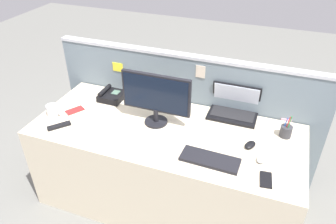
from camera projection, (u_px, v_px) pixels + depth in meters
ground_plane at (166, 198)px, 2.79m from camera, size 10.00×10.00×0.00m
desk at (166, 166)px, 2.58m from camera, size 1.99×0.83×0.74m
cubicle_divider at (184, 115)px, 2.83m from camera, size 2.27×0.08×1.15m
desktop_monitor at (156, 96)px, 2.34m from camera, size 0.52×0.17×0.40m
laptop at (234, 107)px, 2.52m from camera, size 0.37×0.24×0.24m
desk_phone at (111, 96)px, 2.73m from camera, size 0.19×0.20×0.09m
keyboard_main at (210, 159)px, 2.09m from camera, size 0.39×0.16×0.02m
computer_mouse_right_hand at (262, 158)px, 2.09m from camera, size 0.08×0.11×0.03m
computer_mouse_left_hand at (250, 145)px, 2.20m from camera, size 0.09×0.12×0.03m
pen_cup at (286, 131)px, 2.29m from camera, size 0.08×0.08×0.18m
cell_phone_red_case at (75, 110)px, 2.59m from camera, size 0.14×0.16×0.01m
cell_phone_silver_slab at (104, 139)px, 2.27m from camera, size 0.15×0.14×0.01m
cell_phone_black_slab at (266, 180)px, 1.94m from camera, size 0.09×0.14×0.01m
tv_remote at (59, 126)px, 2.40m from camera, size 0.14×0.16×0.02m
coffee_mug at (52, 110)px, 2.51m from camera, size 0.12×0.08×0.09m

